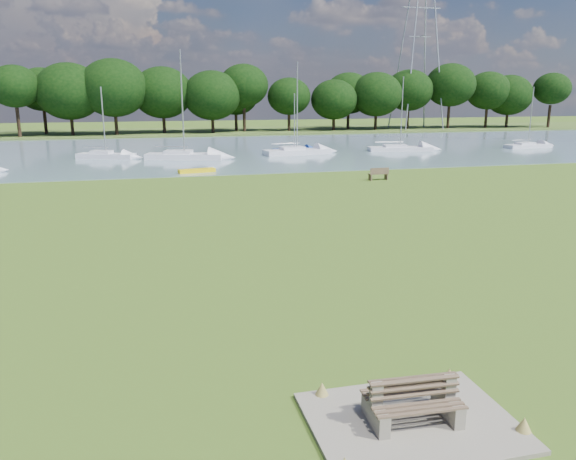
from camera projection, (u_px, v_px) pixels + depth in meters
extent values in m
plane|color=#5C6621|center=(268.00, 247.00, 24.80)|extent=(220.00, 220.00, 0.00)
cube|color=slate|center=(191.00, 151.00, 64.33)|extent=(220.00, 40.00, 0.10)
cube|color=#4C6626|center=(176.00, 133.00, 92.56)|extent=(220.00, 20.00, 0.40)
cube|color=gray|center=(411.00, 422.00, 11.61)|extent=(4.20, 3.20, 0.10)
cube|color=gray|center=(375.00, 414.00, 11.39)|extent=(0.29, 1.12, 0.47)
cube|color=gray|center=(376.00, 395.00, 11.29)|extent=(0.24, 0.20, 0.58)
cube|color=gray|center=(448.00, 405.00, 11.69)|extent=(0.29, 1.12, 0.47)
cube|color=gray|center=(449.00, 387.00, 11.59)|extent=(0.24, 0.20, 0.58)
cube|color=brown|center=(420.00, 408.00, 11.15)|extent=(1.92, 0.51, 0.04)
cube|color=brown|center=(415.00, 387.00, 11.32)|extent=(1.91, 0.23, 0.46)
cube|color=brown|center=(406.00, 390.00, 11.81)|extent=(1.92, 0.51, 0.04)
cube|color=brown|center=(412.00, 383.00, 11.49)|extent=(1.91, 0.23, 0.46)
cube|color=brown|center=(370.00, 177.00, 43.26)|extent=(0.11, 0.48, 0.48)
cube|color=brown|center=(386.00, 176.00, 43.65)|extent=(0.11, 0.48, 0.48)
cube|color=brown|center=(378.00, 174.00, 43.39)|extent=(1.59, 0.56, 0.05)
cube|color=brown|center=(380.00, 171.00, 43.14)|extent=(1.57, 0.14, 0.47)
cube|color=yellow|center=(197.00, 171.00, 47.10)|extent=(3.19, 1.38, 0.31)
cylinder|color=#9397A3|center=(414.00, 35.00, 94.03)|extent=(0.24, 0.24, 31.28)
cylinder|color=#9397A3|center=(439.00, 36.00, 95.15)|extent=(0.24, 0.24, 31.28)
cylinder|color=#9397A3|center=(401.00, 37.00, 98.51)|extent=(0.24, 0.24, 31.28)
cylinder|color=#9397A3|center=(426.00, 38.00, 99.63)|extent=(0.24, 0.24, 31.28)
cube|color=#9397A3|center=(421.00, 8.00, 95.70)|extent=(7.14, 0.15, 0.15)
cylinder|color=black|center=(19.00, 123.00, 82.82)|extent=(0.51, 0.51, 3.91)
ellipsoid|color=black|center=(15.00, 89.00, 81.67)|extent=(7.18, 7.18, 6.10)
cylinder|color=black|center=(69.00, 121.00, 84.45)|extent=(0.51, 0.51, 4.21)
ellipsoid|color=black|center=(66.00, 86.00, 83.21)|extent=(8.20, 8.20, 6.97)
cylinder|color=black|center=(118.00, 123.00, 86.21)|extent=(0.51, 0.51, 3.32)
ellipsoid|color=black|center=(116.00, 96.00, 85.23)|extent=(9.23, 9.23, 7.85)
cylinder|color=black|center=(164.00, 122.00, 87.84)|extent=(0.51, 0.51, 3.62)
ellipsoid|color=black|center=(163.00, 93.00, 86.77)|extent=(7.18, 7.18, 6.10)
cylinder|color=black|center=(209.00, 120.00, 89.46)|extent=(0.51, 0.51, 3.91)
ellipsoid|color=black|center=(208.00, 89.00, 88.31)|extent=(8.20, 8.20, 6.97)
cylinder|color=black|center=(252.00, 119.00, 91.08)|extent=(0.51, 0.51, 4.21)
ellipsoid|color=black|center=(252.00, 86.00, 89.85)|extent=(9.23, 9.23, 7.85)
cylinder|color=black|center=(294.00, 121.00, 92.85)|extent=(0.51, 0.51, 3.32)
ellipsoid|color=black|center=(294.00, 96.00, 91.87)|extent=(7.18, 7.18, 6.10)
cylinder|color=black|center=(334.00, 120.00, 94.48)|extent=(0.51, 0.51, 3.62)
ellipsoid|color=black|center=(334.00, 93.00, 93.41)|extent=(8.20, 8.20, 6.97)
cylinder|color=black|center=(373.00, 118.00, 96.10)|extent=(0.51, 0.51, 3.91)
ellipsoid|color=black|center=(374.00, 90.00, 94.95)|extent=(9.23, 9.23, 7.85)
cylinder|color=black|center=(410.00, 117.00, 97.72)|extent=(0.51, 0.51, 4.21)
ellipsoid|color=black|center=(412.00, 87.00, 96.48)|extent=(7.18, 7.18, 6.10)
cylinder|color=black|center=(446.00, 119.00, 99.49)|extent=(0.51, 0.51, 3.32)
ellipsoid|color=black|center=(448.00, 96.00, 98.51)|extent=(8.20, 8.20, 6.97)
cylinder|color=black|center=(481.00, 118.00, 101.11)|extent=(0.51, 0.51, 3.62)
ellipsoid|color=black|center=(483.00, 93.00, 100.05)|extent=(9.23, 9.23, 7.85)
cylinder|color=black|center=(515.00, 117.00, 102.74)|extent=(0.51, 0.51, 3.91)
ellipsoid|color=black|center=(518.00, 90.00, 101.59)|extent=(7.18, 7.18, 6.10)
cylinder|color=black|center=(548.00, 115.00, 104.36)|extent=(0.51, 0.51, 4.21)
ellipsoid|color=black|center=(551.00, 87.00, 103.12)|extent=(8.20, 8.20, 6.97)
cube|color=silver|center=(106.00, 155.00, 56.75)|extent=(6.00, 3.74, 0.72)
cube|color=silver|center=(101.00, 151.00, 56.71)|extent=(2.37, 1.97, 0.47)
cylinder|color=#A5A8AD|center=(103.00, 121.00, 55.92)|extent=(0.12, 0.12, 6.55)
cube|color=silver|center=(400.00, 148.00, 64.10)|extent=(7.46, 3.24, 0.64)
cube|color=silver|center=(395.00, 145.00, 63.96)|extent=(2.76, 2.00, 0.41)
cylinder|color=#A5A8AD|center=(402.00, 112.00, 63.13)|extent=(0.11, 0.11, 7.77)
cube|color=silver|center=(185.00, 155.00, 56.22)|extent=(7.95, 4.24, 0.80)
cube|color=silver|center=(178.00, 150.00, 56.13)|extent=(3.05, 2.38, 0.52)
cylinder|color=#A5A8AD|center=(182.00, 102.00, 54.98)|extent=(0.14, 0.14, 9.98)
cube|color=silver|center=(528.00, 145.00, 67.55)|extent=(6.07, 2.21, 0.61)
cube|color=silver|center=(525.00, 142.00, 67.31)|extent=(2.19, 1.50, 0.39)
cylinder|color=#A5A8AD|center=(531.00, 116.00, 66.71)|extent=(0.11, 0.11, 6.71)
cube|color=silver|center=(297.00, 151.00, 60.43)|extent=(7.44, 3.06, 0.77)
cube|color=silver|center=(292.00, 147.00, 60.10)|extent=(2.73, 1.94, 0.50)
cylinder|color=#A5A8AD|center=(297.00, 106.00, 59.30)|extent=(0.13, 0.13, 9.09)
cube|color=navy|center=(294.00, 149.00, 62.74)|extent=(4.98, 2.39, 0.64)
cube|color=silver|center=(291.00, 146.00, 62.48)|extent=(1.88, 1.41, 0.41)
cylinder|color=#A5A8AD|center=(294.00, 121.00, 61.99)|extent=(0.11, 0.11, 5.95)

